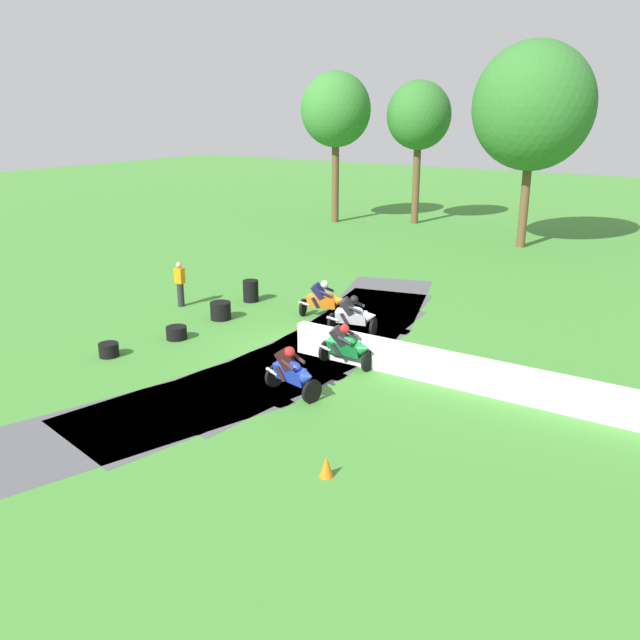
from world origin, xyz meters
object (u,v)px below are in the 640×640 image
(tire_stack_mid_b, at_px, (221,311))
(tire_stack_mid_a, at_px, (177,333))
(motorcycle_chase_green, at_px, (346,346))
(tire_stack_near, at_px, (109,350))
(motorcycle_lead_blue, at_px, (292,372))
(motorcycle_trailing_white, at_px, (354,315))
(track_marshal, at_px, (180,284))
(tire_stack_far, at_px, (251,291))
(traffic_cone, at_px, (326,466))
(motorcycle_fourth_orange, at_px, (324,300))

(tire_stack_mid_b, bearing_deg, tire_stack_mid_a, -84.37)
(motorcycle_chase_green, xyz_separation_m, tire_stack_near, (-6.17, -3.11, -0.43))
(motorcycle_lead_blue, height_order, tire_stack_mid_a, motorcycle_lead_blue)
(motorcycle_trailing_white, height_order, track_marshal, track_marshal)
(motorcycle_chase_green, xyz_separation_m, tire_stack_far, (-6.42, 3.66, -0.23))
(tire_stack_near, height_order, tire_stack_mid_b, tire_stack_mid_b)
(motorcycle_trailing_white, relative_size, traffic_cone, 3.90)
(motorcycle_chase_green, distance_m, tire_stack_mid_b, 6.05)
(motorcycle_chase_green, bearing_deg, motorcycle_lead_blue, -92.05)
(tire_stack_mid_b, bearing_deg, motorcycle_chase_green, -13.29)
(tire_stack_mid_a, bearing_deg, tire_stack_near, -103.22)
(motorcycle_lead_blue, bearing_deg, tire_stack_near, -173.48)
(motorcycle_chase_green, bearing_deg, motorcycle_trailing_white, 117.08)
(tire_stack_mid_a, height_order, traffic_cone, traffic_cone)
(motorcycle_trailing_white, relative_size, tire_stack_mid_a, 2.67)
(tire_stack_far, xyz_separation_m, traffic_cone, (9.16, -8.83, -0.18))
(tire_stack_near, bearing_deg, track_marshal, 111.86)
(motorcycle_chase_green, distance_m, motorcycle_fourth_orange, 4.56)
(motorcycle_chase_green, bearing_deg, tire_stack_mid_a, -170.79)
(tire_stack_far, bearing_deg, tire_stack_near, -87.83)
(motorcycle_chase_green, bearing_deg, tire_stack_mid_b, 166.71)
(motorcycle_lead_blue, relative_size, tire_stack_far, 2.13)
(tire_stack_mid_a, bearing_deg, track_marshal, 132.69)
(motorcycle_trailing_white, bearing_deg, tire_stack_mid_a, -141.85)
(motorcycle_chase_green, relative_size, track_marshal, 1.03)
(tire_stack_far, bearing_deg, motorcycle_lead_blue, -43.83)
(tire_stack_far, bearing_deg, tire_stack_mid_a, -80.42)
(tire_stack_near, distance_m, tire_stack_mid_b, 4.51)
(motorcycle_trailing_white, height_order, motorcycle_fourth_orange, motorcycle_fourth_orange)
(motorcycle_fourth_orange, xyz_separation_m, tire_stack_mid_b, (-2.86, -2.04, -0.35))
(tire_stack_far, height_order, traffic_cone, tire_stack_far)
(tire_stack_mid_a, xyz_separation_m, tire_stack_mid_b, (-0.23, 2.30, 0.10))
(motorcycle_lead_blue, relative_size, motorcycle_fourth_orange, 0.99)
(motorcycle_fourth_orange, bearing_deg, tire_stack_far, 176.00)
(motorcycle_chase_green, relative_size, motorcycle_fourth_orange, 0.98)
(track_marshal, bearing_deg, tire_stack_mid_a, -47.31)
(tire_stack_mid_a, xyz_separation_m, tire_stack_far, (-0.77, 4.58, 0.20))
(motorcycle_fourth_orange, distance_m, traffic_cone, 10.35)
(motorcycle_chase_green, xyz_separation_m, motorcycle_fourth_orange, (-3.02, 3.43, 0.03))
(motorcycle_chase_green, bearing_deg, traffic_cone, -62.10)
(motorcycle_chase_green, xyz_separation_m, tire_stack_mid_a, (-5.65, -0.92, -0.43))
(motorcycle_lead_blue, bearing_deg, motorcycle_fourth_orange, 116.63)
(tire_stack_near, relative_size, tire_stack_mid_b, 0.82)
(motorcycle_trailing_white, xyz_separation_m, tire_stack_mid_a, (-4.36, -3.43, -0.44))
(traffic_cone, bearing_deg, motorcycle_chase_green, 117.90)
(motorcycle_trailing_white, distance_m, tire_stack_far, 5.27)
(motorcycle_fourth_orange, xyz_separation_m, tire_stack_far, (-3.41, 0.24, -0.25))
(tire_stack_mid_b, bearing_deg, motorcycle_lead_blue, -33.32)
(motorcycle_trailing_white, bearing_deg, track_marshal, -173.78)
(motorcycle_lead_blue, height_order, tire_stack_far, motorcycle_lead_blue)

